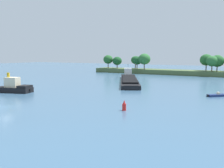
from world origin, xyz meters
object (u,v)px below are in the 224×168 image
small_motorboat (217,95)px  channel_buoy_red (124,106)px  tugboat (14,87)px  cargo_barge (129,80)px

small_motorboat → channel_buoy_red: bearing=-114.1°
channel_buoy_red → tugboat: bearing=172.0°
cargo_barge → tugboat: bearing=-110.0°
cargo_barge → channel_buoy_red: size_ratio=20.72×
cargo_barge → channel_buoy_red: bearing=-63.5°
cargo_barge → small_motorboat: (32.70, -18.05, -0.61)m
small_motorboat → channel_buoy_red: size_ratio=2.34×
tugboat → cargo_barge: bearing=70.0°
small_motorboat → cargo_barge: bearing=151.1°
tugboat → small_motorboat: size_ratio=2.30×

